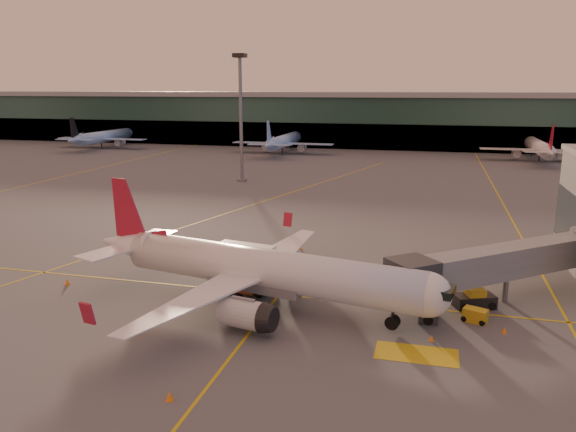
% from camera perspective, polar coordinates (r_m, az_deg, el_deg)
% --- Properties ---
extents(ground, '(600.00, 600.00, 0.00)m').
position_cam_1_polar(ground, '(50.44, -8.06, -9.38)').
color(ground, '#4C4F54').
rests_on(ground, ground).
extents(taxi_markings, '(100.12, 173.00, 0.01)m').
position_cam_1_polar(taxi_markings, '(93.08, -1.69, 1.13)').
color(taxi_markings, gold).
rests_on(taxi_markings, ground).
extents(terminal, '(400.00, 20.00, 17.60)m').
position_cam_1_polar(terminal, '(185.89, 9.12, 9.61)').
color(terminal, '#19382D').
rests_on(terminal, ground).
extents(mast_west_near, '(2.40, 2.40, 25.60)m').
position_cam_1_polar(mast_west_near, '(115.56, -4.82, 10.82)').
color(mast_west_near, slate).
rests_on(mast_west_near, ground).
extents(distant_aircraft_row, '(350.00, 34.00, 13.00)m').
position_cam_1_polar(distant_aircraft_row, '(162.19, 11.98, 5.92)').
color(distant_aircraft_row, '#92B9F5').
rests_on(distant_aircraft_row, ground).
extents(main_airplane, '(34.36, 31.21, 10.44)m').
position_cam_1_polar(main_airplane, '(49.71, -3.25, -5.44)').
color(main_airplane, white).
rests_on(main_airplane, ground).
extents(jet_bridge, '(21.38, 18.83, 5.38)m').
position_cam_1_polar(jet_bridge, '(55.14, 22.39, -4.29)').
color(jet_bridge, slate).
rests_on(jet_bridge, ground).
extents(catering_truck, '(5.99, 3.44, 4.39)m').
position_cam_1_polar(catering_truck, '(53.97, -4.39, -4.96)').
color(catering_truck, '#C0501B').
rests_on(catering_truck, ground).
extents(gpu_cart, '(2.23, 1.79, 1.13)m').
position_cam_1_polar(gpu_cart, '(49.79, 18.47, -9.56)').
color(gpu_cart, '#BF9117').
rests_on(gpu_cart, ground).
extents(pushback_tug, '(3.95, 3.04, 1.80)m').
position_cam_1_polar(pushback_tug, '(52.82, 18.41, -8.04)').
color(pushback_tug, black).
rests_on(pushback_tug, ground).
extents(cone_nose, '(0.40, 0.40, 0.50)m').
position_cam_1_polar(cone_nose, '(48.55, 21.13, -10.76)').
color(cone_nose, orange).
rests_on(cone_nose, ground).
extents(cone_tail, '(0.49, 0.49, 0.62)m').
position_cam_1_polar(cone_tail, '(59.91, -21.52, -6.23)').
color(cone_tail, orange).
rests_on(cone_tail, ground).
extents(cone_wing_right, '(0.48, 0.48, 0.62)m').
position_cam_1_polar(cone_wing_right, '(37.39, -11.95, -17.46)').
color(cone_wing_right, orange).
rests_on(cone_wing_right, ground).
extents(cone_wing_left, '(0.39, 0.39, 0.50)m').
position_cam_1_polar(cone_wing_left, '(67.68, 1.30, -3.19)').
color(cone_wing_left, orange).
rests_on(cone_wing_left, ground).
extents(cone_fwd, '(0.38, 0.38, 0.48)m').
position_cam_1_polar(cone_fwd, '(45.48, 14.40, -11.93)').
color(cone_fwd, orange).
rests_on(cone_fwd, ground).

